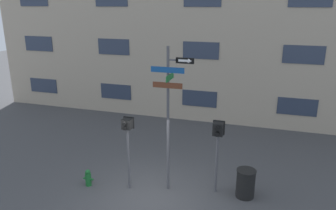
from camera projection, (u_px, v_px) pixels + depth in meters
ground_plane at (150, 199)px, 10.57m from camera, size 60.00×60.00×0.00m
street_sign_pole at (170, 108)px, 10.29m from camera, size 1.34×0.77×4.82m
pedestrian_signal_left at (128, 135)px, 10.60m from camera, size 0.37×0.40×2.54m
pedestrian_signal_right at (218, 137)px, 10.39m from camera, size 0.38×0.40×2.49m
fire_hydrant at (88, 178)px, 11.27m from camera, size 0.36×0.20×0.60m
trash_bin at (246, 183)px, 10.57m from camera, size 0.63×0.63×0.95m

